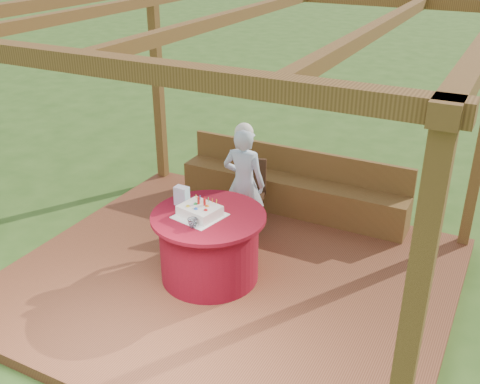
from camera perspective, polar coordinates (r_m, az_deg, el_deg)
name	(u,v)px	position (r m, az deg, el deg)	size (l,w,h in m)	color
ground	(229,284)	(6.14, -1.08, -9.34)	(60.00, 60.00, 0.00)	#2F531B
deck	(229,280)	(6.11, -1.09, -8.88)	(4.50, 4.00, 0.12)	brown
pergola	(227,61)	(5.16, -1.31, 13.14)	(4.50, 4.00, 2.72)	brown
bench	(292,191)	(7.30, 5.29, 0.09)	(3.00, 0.42, 0.80)	brown
table	(209,246)	(5.86, -3.14, -5.46)	(1.18, 1.18, 0.74)	maroon
chair	(249,190)	(6.88, 0.92, 0.20)	(0.46, 0.46, 0.83)	#331D10
elderly_woman	(244,182)	(6.46, 0.39, 1.04)	(0.53, 0.38, 1.42)	#9AC1E5
birthday_cake	(200,211)	(5.63, -4.11, -1.95)	(0.51, 0.51, 0.19)	white
gift_bag	(182,196)	(5.85, -5.93, -0.41)	(0.14, 0.09, 0.21)	#ED99D4
drinking_glass	(193,223)	(5.44, -4.84, -3.16)	(0.10, 0.10, 0.09)	white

